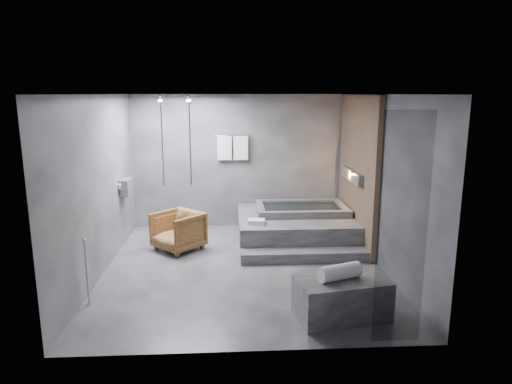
{
  "coord_description": "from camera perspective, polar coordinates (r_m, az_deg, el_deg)",
  "views": [
    {
      "loc": [
        -0.21,
        -7.09,
        2.81
      ],
      "look_at": [
        0.22,
        0.3,
        1.21
      ],
      "focal_mm": 32.0,
      "sensor_mm": 36.0,
      "label": 1
    }
  ],
  "objects": [
    {
      "name": "concrete_bench",
      "position": [
        6.06,
        10.67,
        -12.94
      ],
      "size": [
        1.24,
        0.84,
        0.52
      ],
      "primitive_type": "cube",
      "rotation": [
        0.0,
        0.0,
        0.19
      ],
      "color": "#363639",
      "rests_on": "ground"
    },
    {
      "name": "rolled_towel",
      "position": [
        5.91,
        10.42,
        -9.81
      ],
      "size": [
        0.59,
        0.39,
        0.2
      ],
      "primitive_type": "cylinder",
      "rotation": [
        0.0,
        1.57,
        0.37
      ],
      "color": "white",
      "rests_on": "concrete_bench"
    },
    {
      "name": "deck_towel",
      "position": [
        8.28,
        0.05,
        -3.71
      ],
      "size": [
        0.33,
        0.26,
        0.08
      ],
      "primitive_type": "cube",
      "rotation": [
        0.0,
        0.0,
        -0.15
      ],
      "color": "silver",
      "rests_on": "tub_deck"
    },
    {
      "name": "tub_step",
      "position": [
        7.94,
        6.07,
        -7.9
      ],
      "size": [
        2.2,
        0.36,
        0.18
      ],
      "primitive_type": "cube",
      "color": "#343436",
      "rests_on": "ground"
    },
    {
      "name": "tub_deck",
      "position": [
        9.0,
        4.88,
        -4.37
      ],
      "size": [
        2.2,
        2.0,
        0.5
      ],
      "primitive_type": "cube",
      "color": "#343436",
      "rests_on": "ground"
    },
    {
      "name": "driftwood_chair",
      "position": [
        8.48,
        -9.7,
        -4.82
      ],
      "size": [
        1.08,
        1.09,
        0.71
      ],
      "primitive_type": "imported",
      "rotation": [
        0.0,
        0.0,
        -0.77
      ],
      "color": "#462911",
      "rests_on": "ground"
    },
    {
      "name": "room",
      "position": [
        7.43,
        1.39,
        3.85
      ],
      "size": [
        5.0,
        5.04,
        2.82
      ],
      "color": "#2F2F31",
      "rests_on": "ground"
    }
  ]
}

